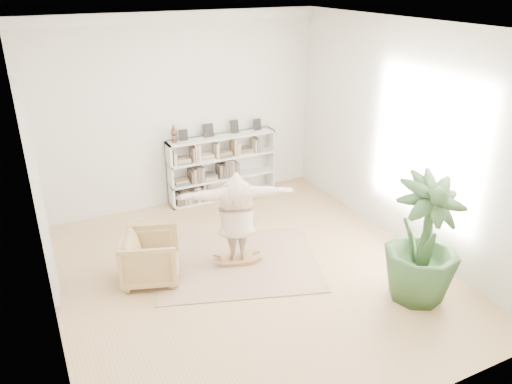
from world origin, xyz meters
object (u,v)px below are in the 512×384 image
(person, at_px, (236,214))
(armchair, at_px, (150,257))
(bookshelf, at_px, (222,168))
(houseplant, at_px, (423,240))
(rocker_board, at_px, (237,259))

(person, bearing_deg, armchair, 11.71)
(bookshelf, distance_m, armchair, 3.11)
(armchair, bearing_deg, person, -77.39)
(bookshelf, relative_size, person, 1.23)
(person, xyz_separation_m, houseplant, (1.89, -1.93, 0.05))
(person, bearing_deg, houseplant, 152.63)
(rocker_board, xyz_separation_m, houseplant, (1.89, -1.93, 0.84))
(armchair, xyz_separation_m, person, (1.33, -0.15, 0.48))
(houseplant, bearing_deg, rocker_board, 134.45)
(rocker_board, bearing_deg, houseplant, -27.37)
(rocker_board, relative_size, person, 0.33)
(bookshelf, distance_m, person, 2.56)
(armchair, height_order, rocker_board, armchair)
(bookshelf, relative_size, armchair, 2.67)
(rocker_board, height_order, houseplant, houseplant)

